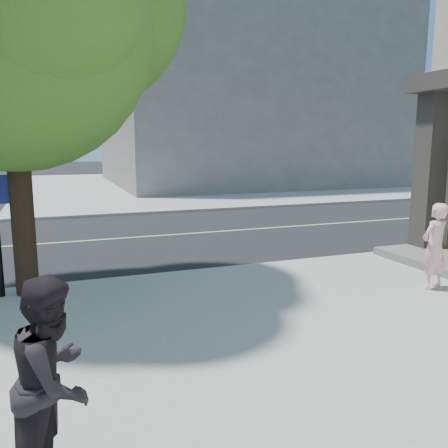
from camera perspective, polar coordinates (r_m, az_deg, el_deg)
name	(u,v)px	position (r m, az deg, el deg)	size (l,w,h in m)	color
ground	(2,294)	(9.80, -25.83, -7.84)	(140.00, 140.00, 0.00)	black
road_ew	(17,246)	(14.15, -24.24, -2.47)	(140.00, 9.00, 0.01)	black
sidewalk_ne	(236,183)	(33.37, 1.54, 5.12)	(29.00, 25.00, 0.12)	#9D9C95
filler_ne	(241,83)	(34.18, 2.08, 17.09)	(18.00, 16.00, 14.00)	slate
man_on_phone	(434,246)	(9.46, 24.61, -2.51)	(0.59, 0.39, 1.63)	#F7B4B7
pedestrian	(54,381)	(4.06, -20.25, -17.73)	(0.83, 0.65, 1.71)	black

